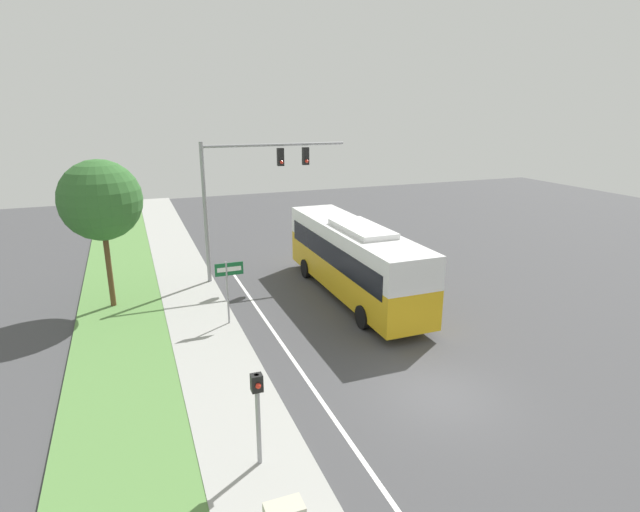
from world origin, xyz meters
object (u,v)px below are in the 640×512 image
(pedestrian_signal, at_px, (258,404))
(street_sign, at_px, (228,281))
(bus, at_px, (353,256))
(signal_gantry, at_px, (248,181))

(pedestrian_signal, bearing_deg, street_sign, 83.28)
(bus, bearing_deg, pedestrian_signal, -125.76)
(bus, height_order, street_sign, bus)
(signal_gantry, relative_size, street_sign, 2.71)
(bus, relative_size, signal_gantry, 1.49)
(signal_gantry, distance_m, pedestrian_signal, 15.20)
(pedestrian_signal, bearing_deg, bus, 54.24)
(signal_gantry, bearing_deg, street_sign, -112.05)
(pedestrian_signal, xyz_separation_m, street_sign, (1.04, 8.84, 0.15))
(bus, distance_m, signal_gantry, 6.69)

